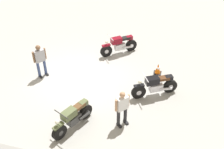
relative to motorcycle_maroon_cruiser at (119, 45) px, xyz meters
name	(u,v)px	position (x,y,z in m)	size (l,w,h in m)	color
ground_plane	(81,78)	(1.22, 2.55, -0.52)	(40.00, 40.00, 0.00)	#9E9E99
motorcycle_maroon_cruiser	(119,45)	(0.00, 0.00, 0.00)	(1.71, 1.40, 1.09)	black
motorcycle_olive_vintage	(73,118)	(0.45, 5.49, -0.03)	(1.03, 1.84, 1.07)	black
motorcycle_black_cruiser	(155,86)	(-2.26, 2.88, 0.00)	(1.87, 1.15, 1.09)	black
person_in_white_shirt	(122,107)	(-1.27, 4.87, 0.37)	(0.52, 0.54, 1.58)	#262628
person_in_gray_shirt	(40,59)	(3.05, 2.81, 0.42)	(0.51, 0.56, 1.65)	#384772
traffic_cone	(158,69)	(-2.21, 1.25, -0.26)	(0.36, 0.36, 0.53)	black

